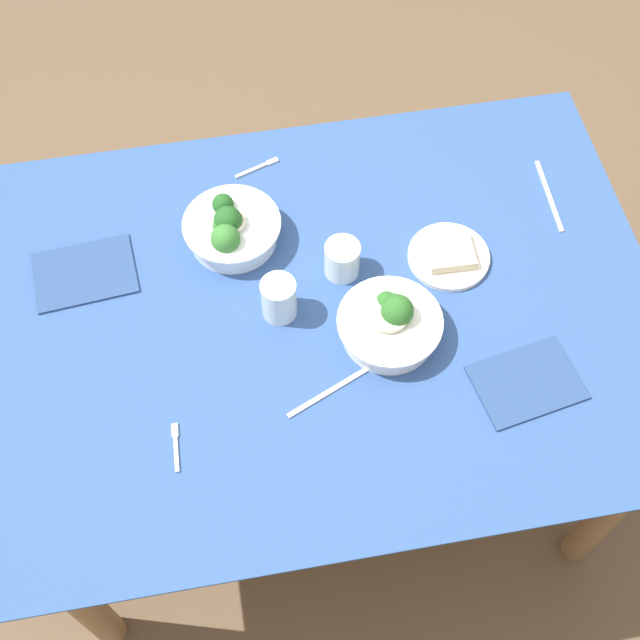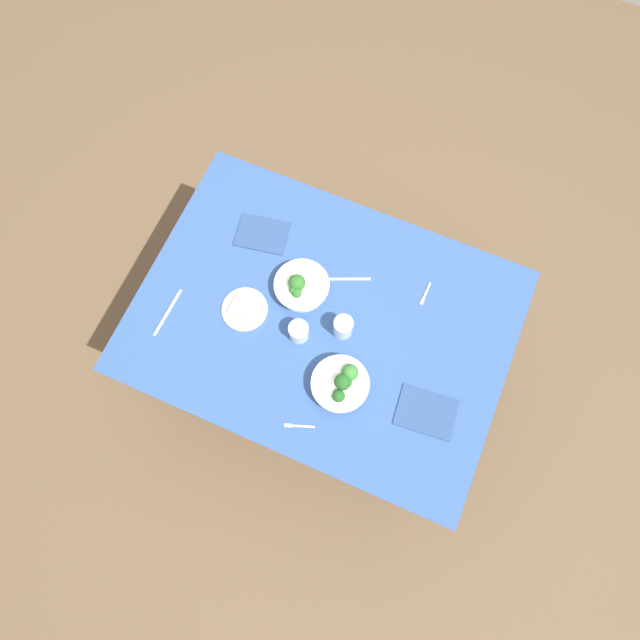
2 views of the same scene
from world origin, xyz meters
The scene contains 13 objects.
ground_plane centered at (0.00, 0.00, 0.00)m, with size 6.00×6.00×0.00m, color brown.
dining_table centered at (0.00, 0.00, 0.61)m, with size 1.43×1.05×0.71m.
broccoli_bowl_far centered at (-0.16, 0.21, 0.75)m, with size 0.21×0.21×0.11m.
broccoli_bowl_near centered at (0.13, -0.08, 0.75)m, with size 0.21×0.21×0.11m.
bread_side_plate centered at (0.29, 0.08, 0.72)m, with size 0.18×0.18×0.04m.
water_glass_center centered at (-0.09, 0.01, 0.76)m, with size 0.07×0.07×0.10m, color silver.
water_glass_side centered at (0.06, 0.09, 0.75)m, with size 0.08×0.08×0.08m, color silver.
fork_by_far_bowl centered at (-0.33, -0.25, 0.71)m, with size 0.01×0.10×0.00m.
fork_by_near_bowl centered at (-0.08, 0.41, 0.71)m, with size 0.11×0.05×0.00m.
table_knife_left centered at (-0.02, -0.19, 0.71)m, with size 0.20×0.01×0.00m, color #B7B7BC.
table_knife_right centered at (0.56, 0.21, 0.71)m, with size 0.21×0.01×0.00m, color #B7B7BC.
napkin_folded_upper centered at (-0.49, 0.18, 0.71)m, with size 0.21×0.16×0.01m, color navy.
napkin_folded_lower centered at (0.37, -0.24, 0.71)m, with size 0.21×0.15×0.01m, color navy.
Camera 2 is at (-0.24, 0.60, 2.68)m, focal length 30.21 mm.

